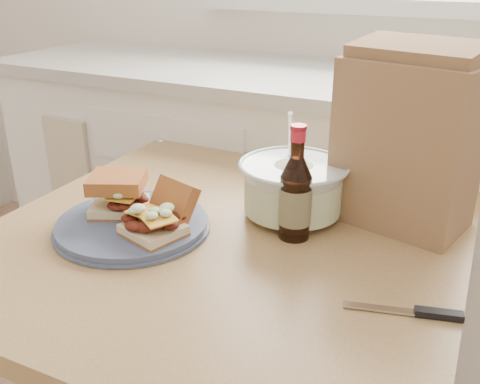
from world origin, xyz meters
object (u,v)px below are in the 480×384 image
at_px(beer_bottle, 295,197).
at_px(plate, 132,225).
at_px(coleslaw_bowl, 293,190).
at_px(dining_table, 224,279).
at_px(paper_bag, 407,145).

bearing_deg(beer_bottle, plate, -178.85).
xyz_separation_m(plate, coleslaw_bowl, (0.26, 0.20, 0.05)).
bearing_deg(plate, coleslaw_bowl, 37.70).
relative_size(plate, beer_bottle, 1.33).
bearing_deg(dining_table, coleslaw_bowl, 52.96).
height_order(plate, coleslaw_bowl, coleslaw_bowl).
bearing_deg(dining_table, beer_bottle, 17.46).
bearing_deg(paper_bag, plate, -135.59).
height_order(dining_table, paper_bag, paper_bag).
xyz_separation_m(plate, beer_bottle, (0.30, 0.12, 0.08)).
relative_size(dining_table, beer_bottle, 4.14).
distance_m(plate, paper_bag, 0.57).
distance_m(dining_table, plate, 0.22).
relative_size(beer_bottle, paper_bag, 0.68).
height_order(dining_table, beer_bottle, beer_bottle).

